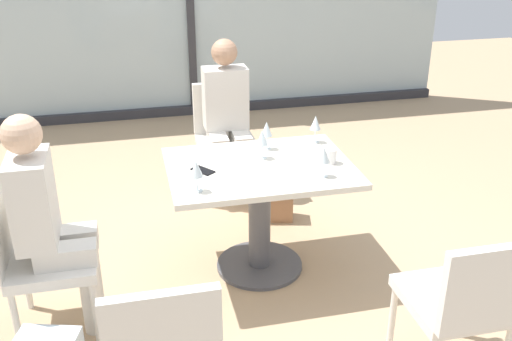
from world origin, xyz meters
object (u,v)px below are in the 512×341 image
object	(u,v)px
person_side_end	(48,216)
wine_glass_3	(315,123)
dining_table_main	(260,195)
coffee_cup	(331,156)
chair_front_right	(466,299)
cell_phone_on_table	(203,170)
wine_glass_0	(267,130)
wine_glass_2	(324,155)
chair_near_window	(225,132)
chair_side_end	(32,252)
wine_glass_1	(196,169)
wine_glass_4	(262,138)
person_near_window	(227,113)
handbag_0	(273,201)

from	to	relation	value
person_side_end	wine_glass_3	world-z (taller)	person_side_end
dining_table_main	coffee_cup	size ratio (longest dim) A/B	12.44
chair_front_right	cell_phone_on_table	distance (m)	1.61
dining_table_main	wine_glass_0	bearing A→B (deg)	67.21
wine_glass_2	wine_glass_3	bearing A→B (deg)	76.71
person_side_end	wine_glass_3	xyz separation A→B (m)	(1.65, 0.60, 0.16)
dining_table_main	cell_phone_on_table	world-z (taller)	cell_phone_on_table
chair_near_window	coffee_cup	world-z (taller)	chair_near_window
chair_side_end	chair_front_right	xyz separation A→B (m)	(2.02, -0.89, 0.00)
chair_front_right	wine_glass_1	xyz separation A→B (m)	(-1.12, 0.94, 0.37)
dining_table_main	wine_glass_4	world-z (taller)	wine_glass_4
wine_glass_0	cell_phone_on_table	distance (m)	0.53
wine_glass_1	wine_glass_4	size ratio (longest dim) A/B	1.00
dining_table_main	person_near_window	xyz separation A→B (m)	(-0.00, 1.10, 0.18)
chair_side_end	wine_glass_3	distance (m)	1.90
wine_glass_2	coffee_cup	xyz separation A→B (m)	(0.11, 0.17, -0.09)
wine_glass_0	cell_phone_on_table	world-z (taller)	wine_glass_0
chair_side_end	wine_glass_3	bearing A→B (deg)	18.86
cell_phone_on_table	handbag_0	world-z (taller)	cell_phone_on_table
dining_table_main	wine_glass_2	world-z (taller)	wine_glass_2
chair_front_right	coffee_cup	bearing A→B (deg)	103.56
chair_side_end	handbag_0	xyz separation A→B (m)	(1.57, 0.93, -0.36)
person_side_end	wine_glass_2	distance (m)	1.54
chair_near_window	handbag_0	size ratio (longest dim) A/B	2.90
wine_glass_2	wine_glass_4	distance (m)	0.44
cell_phone_on_table	person_near_window	bearing A→B (deg)	35.78
dining_table_main	person_side_end	world-z (taller)	person_side_end
chair_near_window	wine_glass_2	size ratio (longest dim) A/B	4.70
chair_side_end	cell_phone_on_table	distance (m)	1.04
wine_glass_4	handbag_0	world-z (taller)	wine_glass_4
chair_side_end	chair_front_right	world-z (taller)	same
chair_side_end	wine_glass_2	xyz separation A→B (m)	(1.64, 0.08, 0.37)
person_side_end	wine_glass_1	distance (m)	0.81
wine_glass_0	wine_glass_1	size ratio (longest dim) A/B	1.00
wine_glass_0	wine_glass_2	size ratio (longest dim) A/B	1.00
chair_side_end	person_side_end	world-z (taller)	person_side_end
chair_side_end	handbag_0	size ratio (longest dim) A/B	2.90
chair_side_end	wine_glass_3	xyz separation A→B (m)	(1.76, 0.60, 0.37)
chair_near_window	wine_glass_4	bearing A→B (deg)	-87.93
handbag_0	chair_front_right	bearing A→B (deg)	-62.30
chair_near_window	chair_side_end	world-z (taller)	same
chair_side_end	wine_glass_2	bearing A→B (deg)	2.79
chair_front_right	chair_near_window	bearing A→B (deg)	106.33
handbag_0	person_side_end	bearing A→B (deg)	-133.86
chair_near_window	person_near_window	size ratio (longest dim) A/B	0.69
wine_glass_0	coffee_cup	xyz separation A→B (m)	(0.33, -0.31, -0.09)
wine_glass_1	handbag_0	world-z (taller)	wine_glass_1
chair_side_end	chair_near_window	bearing A→B (deg)	49.08
chair_side_end	wine_glass_4	xyz separation A→B (m)	(1.36, 0.42, 0.37)
chair_side_end	wine_glass_1	world-z (taller)	wine_glass_1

